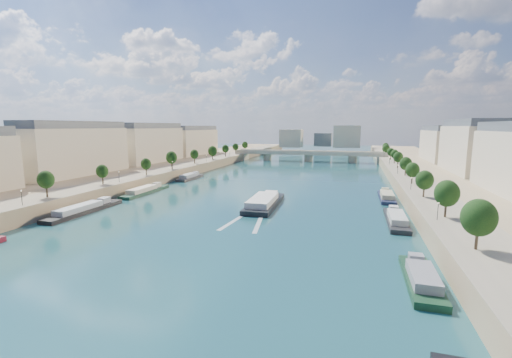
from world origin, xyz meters
The scene contains 17 objects.
ground centered at (0.00, 100.00, 0.00)m, with size 700.00×700.00×0.00m, color #0E383D.
quay_left centered at (-72.00, 100.00, 2.50)m, with size 44.00×520.00×5.00m, color #9E8460.
quay_right centered at (72.00, 100.00, 2.50)m, with size 44.00×520.00×5.00m, color #9E8460.
pave_left centered at (-57.00, 100.00, 5.05)m, with size 14.00×520.00×0.10m, color gray.
pave_right centered at (57.00, 100.00, 5.05)m, with size 14.00×520.00×0.10m, color gray.
trees_left centered at (-55.00, 102.00, 10.48)m, with size 4.80×268.80×8.26m.
trees_right centered at (55.00, 110.00, 10.48)m, with size 4.80×268.80×8.26m.
lamps_left centered at (-52.50, 90.00, 7.78)m, with size 0.36×200.36×4.28m.
lamps_right centered at (52.50, 105.00, 7.78)m, with size 0.36×200.36×4.28m.
buildings_left centered at (-85.00, 112.00, 16.45)m, with size 16.00×226.00×23.20m.
buildings_right centered at (85.00, 112.00, 16.45)m, with size 16.00×226.00×23.20m.
skyline centered at (3.19, 319.52, 14.66)m, with size 79.00×42.00×22.00m.
bridge centered at (0.00, 218.66, 5.08)m, with size 112.00×12.00×8.15m.
tour_barge centered at (5.39, 68.25, 1.16)m, with size 9.70×30.12×4.04m.
wake centered at (5.39, 51.70, 0.02)m, with size 10.76×26.01×0.04m.
moored_barges_left centered at (-45.50, 44.96, 0.84)m, with size 5.00×154.92×3.60m.
moored_barges_right centered at (45.50, 38.45, 0.84)m, with size 5.00×127.99×3.60m.
Camera 1 is at (33.91, -39.34, 26.38)m, focal length 24.00 mm.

